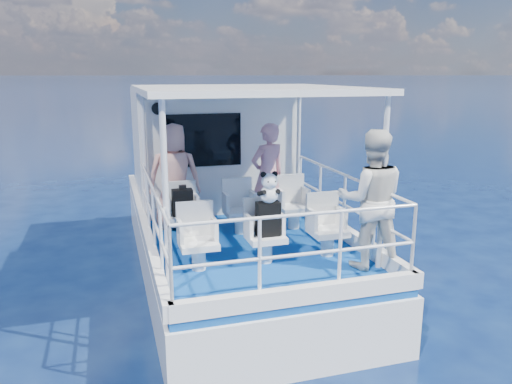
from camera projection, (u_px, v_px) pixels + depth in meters
ground at (244, 291)px, 7.92m from camera, size 2000.00×2000.00×0.00m
hull at (229, 268)px, 8.85m from camera, size 3.00×7.00×1.60m
deck at (229, 222)px, 8.65m from camera, size 2.90×6.90×0.10m
cabin at (212, 146)px, 9.60m from camera, size 2.85×2.00×2.20m
canopy at (247, 89)px, 7.00m from camera, size 3.00×3.20×0.08m
canopy_posts at (248, 170)px, 7.22m from camera, size 2.77×2.97×2.20m
railings at (254, 216)px, 7.06m from camera, size 2.84×3.59×1.00m
seat_port_fwd at (183, 226)px, 7.60m from camera, size 0.48×0.46×0.38m
seat_center_fwd at (240, 221)px, 7.85m from camera, size 0.48×0.46×0.38m
seat_stbd_fwd at (294, 217)px, 8.10m from camera, size 0.48×0.46×0.38m
seat_port_aft at (199, 255)px, 6.39m from camera, size 0.48×0.46×0.38m
seat_center_aft at (265, 248)px, 6.64m from camera, size 0.48×0.46×0.38m
seat_stbd_aft at (327, 242)px, 6.89m from camera, size 0.48×0.46×0.38m
passenger_port_fwd at (174, 177)px, 7.96m from camera, size 0.71×0.57×1.71m
passenger_stbd_fwd at (268, 175)px, 8.08m from camera, size 0.71×0.57×1.70m
passenger_stbd_aft at (371, 200)px, 6.33m from camera, size 1.05×0.93×1.79m
backpack_port at (183, 202)px, 7.47m from camera, size 0.30×0.17×0.40m
backpack_center at (268, 219)px, 6.51m from camera, size 0.30×0.17×0.45m
compact_camera at (182, 187)px, 7.43m from camera, size 0.11×0.06×0.06m
panda at (269, 187)px, 6.39m from camera, size 0.26×0.22×0.40m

